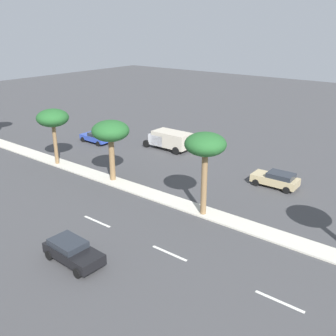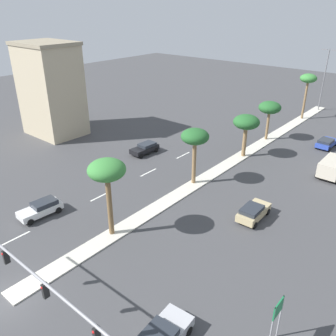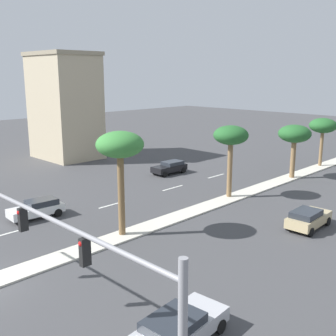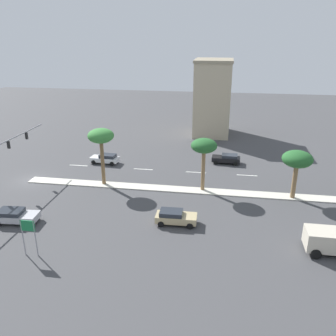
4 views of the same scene
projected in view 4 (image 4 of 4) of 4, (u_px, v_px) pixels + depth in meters
ground_plane at (223, 193)px, 43.33m from camera, size 160.00×160.00×0.00m
median_curb at (285, 196)px, 42.23m from camera, size 1.80×65.05×0.12m
lane_stripe_inboard at (79, 165)px, 52.31m from camera, size 0.20×2.80×0.01m
lane_stripe_center at (143, 169)px, 50.84m from camera, size 0.20×2.80×0.01m
lane_stripe_far at (196, 172)px, 49.71m from camera, size 0.20×2.80×0.01m
lane_stripe_rear at (247, 175)px, 48.66m from camera, size 0.20×2.80×0.01m
directional_road_sign at (28, 231)px, 30.26m from camera, size 0.10×1.30×3.45m
commercial_building at (213, 98)px, 66.51m from camera, size 9.01×6.90×13.94m
palm_tree_outboard at (101, 137)px, 43.56m from camera, size 3.25×3.25×7.27m
palm_tree_near at (204, 147)px, 42.04m from camera, size 3.13×3.13×6.54m
palm_tree_rear at (297, 160)px, 40.22m from camera, size 3.46×3.46×5.75m
sedan_tan_trailing at (175, 217)px, 36.01m from camera, size 2.01×4.22×1.45m
sedan_silver_far at (15, 216)px, 36.30m from camera, size 2.38×4.56×1.39m
sedan_black_center at (227, 158)px, 52.98m from camera, size 2.05×4.22×1.38m
sedan_white_mid at (105, 158)px, 52.92m from camera, size 2.09×4.29×1.43m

